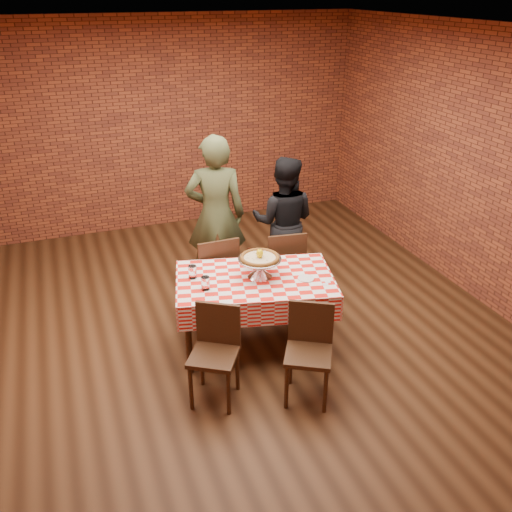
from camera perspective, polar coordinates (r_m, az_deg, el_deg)
name	(u,v)px	position (r m, az deg, el deg)	size (l,w,h in m)	color
ground	(236,326)	(5.84, -2.04, -7.25)	(6.00, 6.00, 0.00)	black
back_wall	(166,126)	(7.97, -9.27, 13.13)	(5.50, 5.50, 0.00)	brown
table	(255,313)	(5.36, -0.11, -5.87)	(1.45, 0.87, 0.75)	#3B2311
tablecloth	(255,289)	(5.22, -0.11, -3.47)	(1.48, 0.90, 0.25)	red
pizza_stand	(260,267)	(5.15, 0.39, -1.19)	(0.42, 0.42, 0.18)	silver
pizza	(260,258)	(5.11, 0.39, -0.21)	(0.37, 0.37, 0.03)	beige
lemon	(260,253)	(5.08, 0.39, 0.28)	(0.07, 0.07, 0.08)	yellow
water_glass_left	(205,283)	(4.97, -5.25, -2.81)	(0.08, 0.08, 0.12)	white
water_glass_right	(192,272)	(5.17, -6.58, -1.64)	(0.08, 0.08, 0.12)	white
side_plate	(306,279)	(5.16, 5.17, -2.33)	(0.15, 0.15, 0.01)	white
sweetener_packet_a	(325,284)	(5.09, 7.18, -2.91)	(0.05, 0.04, 0.01)	white
sweetener_packet_b	(328,282)	(5.13, 7.43, -2.69)	(0.05, 0.04, 0.01)	white
condiment_caddy	(252,257)	(5.38, -0.41, -0.10)	(0.11, 0.09, 0.15)	silver
chair_near_left	(214,358)	(4.69, -4.37, -10.46)	(0.38, 0.38, 0.86)	#3B2311
chair_near_right	(308,357)	(4.71, 5.42, -10.30)	(0.38, 0.38, 0.86)	#3B2311
chair_far_left	(214,273)	(5.91, -4.36, -1.73)	(0.43, 0.43, 0.92)	#3B2311
chair_far_right	(282,265)	(6.07, 2.69, -0.97)	(0.42, 0.42, 0.90)	#3B2311
diner_olive	(216,215)	(6.17, -4.18, 4.20)	(0.67, 0.44, 1.83)	#404829
diner_black	(284,222)	(6.36, 2.86, 3.55)	(0.75, 0.58, 1.54)	black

